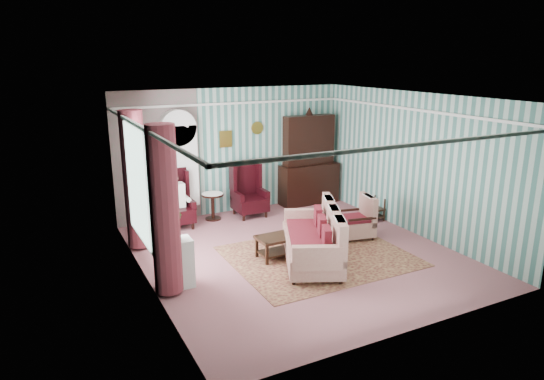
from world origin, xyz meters
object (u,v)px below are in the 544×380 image
wingback_left (175,200)px  sofa (312,238)px  plant_stand (175,264)px  nest_table (372,209)px  bookcase (180,172)px  dresser_hutch (309,157)px  floral_armchair (356,215)px  round_side_table (213,207)px  seated_woman (175,201)px  coffee_table (279,247)px  wingback_right (250,190)px

wingback_left → sofa: 3.33m
plant_stand → nest_table: bearing=13.8°
bookcase → wingback_left: size_ratio=1.79×
dresser_hutch → floral_armchair: bearing=-99.5°
round_side_table → floral_armchair: bearing=-47.8°
seated_woman → sofa: seated_woman is taller
sofa → coffee_table: 0.65m
sofa → nest_table: bearing=-36.2°
seated_woman → nest_table: (4.07, -1.55, -0.32)m
round_side_table → nest_table: size_ratio=1.11×
round_side_table → wingback_left: bearing=-170.5°
wingback_left → plant_stand: (-0.80, -2.75, -0.22)m
dresser_hutch → wingback_right: bearing=-171.2°
wingback_right → nest_table: (2.32, -1.55, -0.35)m
seated_woman → round_side_table: 0.96m
sofa → coffee_table: size_ratio=2.48×
round_side_table → plant_stand: size_ratio=0.75×
bookcase → dresser_hutch: (3.25, -0.12, 0.06)m
plant_stand → coffee_table: (2.03, 0.30, -0.19)m
bookcase → wingback_left: bookcase is taller
wingback_right → nest_table: wingback_right is taller
wingback_right → floral_armchair: size_ratio=1.29×
bookcase → seated_woman: (-0.25, -0.39, -0.53)m
bookcase → dresser_hutch: 3.25m
dresser_hutch → nest_table: (0.57, -1.82, -0.91)m
seated_woman → plant_stand: (-0.80, -2.75, -0.19)m
coffee_table → round_side_table: bearing=97.3°
coffee_table → dresser_hutch: bearing=50.2°
wingback_left → bookcase: bearing=57.3°
bookcase → plant_stand: 3.39m
bookcase → sofa: bookcase is taller
floral_armchair → coffee_table: floral_armchair is taller
dresser_hutch → coffee_table: size_ratio=2.84×
dresser_hutch → sofa: bearing=-120.4°
dresser_hutch → seated_woman: bearing=-175.6°
bookcase → round_side_table: 1.07m
wingback_left → round_side_table: size_ratio=2.08×
bookcase → plant_stand: bookcase is taller
round_side_table → coffee_table: size_ratio=0.72×
wingback_right → seated_woman: 1.75m
wingback_right → nest_table: size_ratio=2.31×
nest_table → plant_stand: size_ratio=0.68×
nest_table → plant_stand: 5.02m
floral_armchair → coffee_table: size_ratio=1.17×
wingback_left → nest_table: bearing=-20.8°
seated_woman → plant_stand: size_ratio=1.47×
dresser_hutch → coffee_table: bearing=-129.8°
wingback_right → seated_woman: wingback_right is taller
wingback_left → coffee_table: (1.23, -2.45, -0.42)m
dresser_hutch → wingback_left: (-3.50, -0.27, -0.55)m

